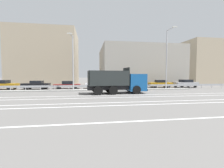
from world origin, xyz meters
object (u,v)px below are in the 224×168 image
(median_road_sign, at_px, (139,82))
(parked_car_7, at_px, (185,83))
(parked_car_2, at_px, (36,85))
(parked_car_5, at_px, (130,84))
(parked_car_6, at_px, (160,84))
(church_tower, at_px, (135,65))
(parked_car_3, at_px, (68,85))
(dump_truck, at_px, (124,83))
(street_lamp_1, at_px, (73,60))
(parked_car_1, at_px, (3,85))
(parked_car_4, at_px, (97,84))
(street_lamp_2, at_px, (167,57))

(median_road_sign, distance_m, parked_car_7, 10.95)
(parked_car_2, distance_m, parked_car_5, 16.14)
(median_road_sign, distance_m, parked_car_6, 6.67)
(parked_car_7, relative_size, church_tower, 0.37)
(parked_car_3, relative_size, parked_car_5, 1.10)
(parked_car_2, xyz_separation_m, parked_car_7, (26.86, -0.27, 0.03))
(dump_truck, xyz_separation_m, church_tower, (11.04, 30.85, 4.47))
(dump_truck, distance_m, parked_car_5, 8.39)
(street_lamp_1, distance_m, parked_car_5, 11.25)
(dump_truck, relative_size, parked_car_3, 1.67)
(parked_car_5, bearing_deg, median_road_sign, -174.97)
(median_road_sign, xyz_separation_m, parked_car_6, (5.44, 3.82, -0.53))
(street_lamp_1, bearing_deg, parked_car_2, 148.77)
(street_lamp_1, relative_size, parked_car_2, 1.92)
(parked_car_1, distance_m, parked_car_6, 27.06)
(parked_car_3, xyz_separation_m, parked_car_4, (5.12, -0.00, 0.01))
(dump_truck, distance_m, street_lamp_2, 9.66)
(parked_car_1, relative_size, parked_car_6, 1.00)
(parked_car_5, height_order, parked_car_7, parked_car_5)
(parked_car_1, height_order, parked_car_2, parked_car_1)
(median_road_sign, relative_size, street_lamp_2, 0.24)
(parked_car_3, height_order, parked_car_4, parked_car_3)
(church_tower, bearing_deg, parked_car_4, -121.73)
(parked_car_4, height_order, parked_car_7, parked_car_7)
(parked_car_1, xyz_separation_m, parked_car_4, (15.21, 0.29, -0.09))
(median_road_sign, height_order, street_lamp_1, street_lamp_1)
(street_lamp_1, height_order, parked_car_4, street_lamp_1)
(parked_car_2, distance_m, parked_car_4, 10.08)
(parked_car_7, bearing_deg, parked_car_2, 85.46)
(street_lamp_2, height_order, parked_car_4, street_lamp_2)
(parked_car_7, bearing_deg, parked_car_3, 84.10)
(parked_car_1, height_order, parked_car_7, parked_car_1)
(parked_car_3, relative_size, church_tower, 0.36)
(parked_car_3, xyz_separation_m, parked_car_5, (11.19, -0.23, 0.08))
(street_lamp_2, xyz_separation_m, church_tower, (3.10, 27.11, 0.44))
(parked_car_6, bearing_deg, street_lamp_1, 105.92)
(parked_car_4, bearing_deg, parked_car_6, -90.26)
(parked_car_3, relative_size, parked_car_4, 1.09)
(street_lamp_1, distance_m, parked_car_2, 8.33)
(median_road_sign, height_order, church_tower, church_tower)
(parked_car_5, bearing_deg, street_lamp_2, -129.49)
(street_lamp_2, bearing_deg, parked_car_4, 158.60)
(street_lamp_2, bearing_deg, parked_car_1, 171.28)
(parked_car_4, distance_m, parked_car_5, 6.07)
(parked_car_4, bearing_deg, street_lamp_2, -109.91)
(church_tower, bearing_deg, parked_car_6, -95.55)
(parked_car_3, relative_size, parked_car_7, 0.96)
(parked_car_4, xyz_separation_m, church_tower, (14.10, 22.80, 5.05))
(dump_truck, height_order, street_lamp_2, street_lamp_2)
(parked_car_7, bearing_deg, median_road_sign, 104.37)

